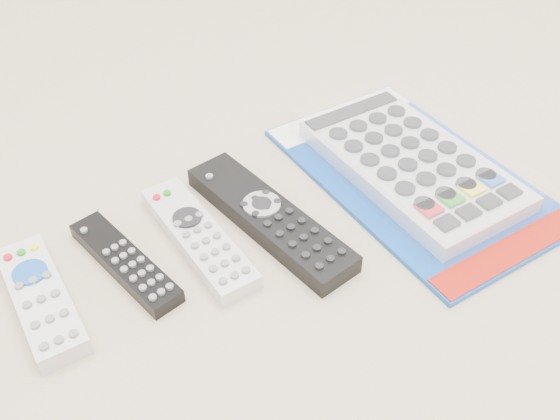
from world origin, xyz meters
TOP-DOWN VIEW (x-y plane):
  - remote_small_grey at (-0.24, 0.01)m, footprint 0.06×0.17m
  - remote_slim_black at (-0.15, 0.01)m, footprint 0.06×0.17m
  - remote_silver_dvd at (-0.06, -0.00)m, footprint 0.06×0.20m
  - remote_large_black at (0.02, -0.03)m, footprint 0.07×0.24m
  - jumbo_remote_packaged at (0.21, -0.06)m, footprint 0.24×0.37m

SIDE VIEW (x-z plane):
  - remote_slim_black at x=-0.15m, z-range 0.00..0.02m
  - remote_silver_dvd at x=-0.06m, z-range 0.00..0.02m
  - remote_small_grey at x=-0.24m, z-range 0.00..0.02m
  - remote_large_black at x=0.02m, z-range 0.00..0.03m
  - jumbo_remote_packaged at x=0.21m, z-range 0.00..0.04m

